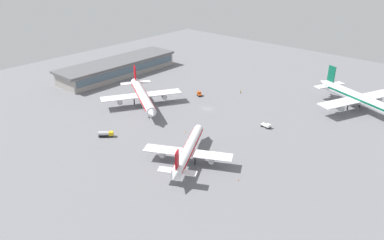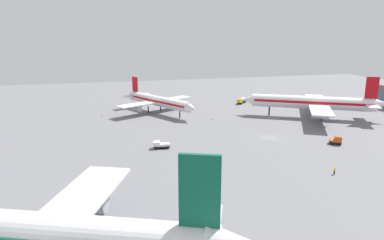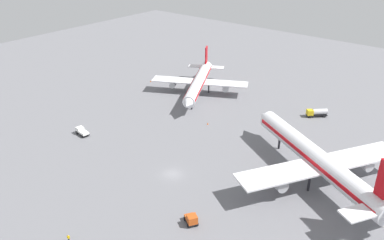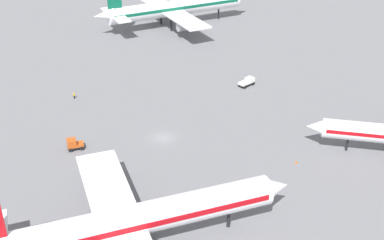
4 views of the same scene
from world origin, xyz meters
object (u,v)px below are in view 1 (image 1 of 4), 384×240
Objects in this scene: pushback_tractor at (266,125)px; ground_crew_worker at (241,92)px; airplane_distant at (142,95)px; safety_cone_mid_apron at (238,180)px; baggage_tug at (199,94)px; airplane_taxiing at (188,150)px; safety_cone_near_gate at (186,132)px; airplane_at_gate at (361,99)px; fuel_truck at (106,134)px.

ground_crew_worker is at bearing 147.46° from pushback_tractor.
airplane_distant is 78.27m from safety_cone_mid_apron.
airplane_taxiing is at bearing 159.27° from baggage_tug.
airplane_distant is at bearing 120.01° from ground_crew_worker.
safety_cone_mid_apron is at bearing -176.32° from ground_crew_worker.
airplane_distant is at bearing 99.24° from baggage_tug.
ground_crew_worker is 84.86m from safety_cone_mid_apron.
ground_crew_worker is at bearing -170.39° from safety_cone_near_gate.
airplane_distant reaches higher than pushback_tractor.
airplane_at_gate is 81.44m from baggage_tug.
airplane_taxiing is at bearing -91.65° from pushback_tractor.
pushback_tractor is at bearing -37.35° from airplane_taxiing.
fuel_truck is 34.36m from safety_cone_near_gate.
airplane_at_gate reaches higher than fuel_truck.
airplane_distant is at bearing -153.91° from pushback_tractor.
fuel_truck is 3.48× the size of ground_crew_worker.
airplane_at_gate is 14.38× the size of baggage_tug.
airplane_distant is at bearing -106.40° from safety_cone_mid_apron.
fuel_truck is at bearing 74.79° from airplane_taxiing.
baggage_tug is at bearing 111.00° from ground_crew_worker.
safety_cone_near_gate is 1.00× the size of safety_cone_mid_apron.
airplane_at_gate is at bearing -102.72° from ground_crew_worker.
airplane_at_gate is at bearing 9.76° from fuel_truck.
fuel_truck is (62.78, 1.26, 0.23)m from baggage_tug.
pushback_tractor is at bearing 4.10° from fuel_truck.
airplane_taxiing is at bearing -86.10° from airplane_at_gate.
airplane_at_gate is 89.50m from safety_cone_mid_apron.
airplane_at_gate is 89.74× the size of safety_cone_mid_apron.
airplane_distant reaches higher than ground_crew_worker.
safety_cone_mid_apron is at bearing -34.55° from fuel_truck.
fuel_truck reaches higher than safety_cone_near_gate.
safety_cone_near_gate is at bearing 19.13° from airplane_distant.
airplane_taxiing reaches higher than pushback_tractor.
airplane_at_gate is 60.91m from ground_crew_worker.
fuel_truck is at bearing 140.17° from ground_crew_worker.
ground_crew_worker reaches higher than safety_cone_mid_apron.
airplane_distant reaches higher than safety_cone_near_gate.
safety_cone_near_gate is (-25.71, 22.77, -1.09)m from fuel_truck.
airplane_at_gate reaches higher than pushback_tractor.
ground_crew_worker is (-81.17, 13.38, -0.54)m from fuel_truck.
pushback_tractor is 7.69× the size of safety_cone_mid_apron.
pushback_tractor is 36.34m from safety_cone_near_gate.
baggage_tug is 0.81× the size of pushback_tractor.
airplane_distant is 55.58m from ground_crew_worker.
safety_cone_near_gate is at bearing 159.15° from ground_crew_worker.
airplane_taxiing reaches higher than baggage_tug.
ground_crew_worker is at bearing -8.31° from airplane_taxiing.
airplane_taxiing reaches higher than ground_crew_worker.
pushback_tractor is 44.66m from safety_cone_mid_apron.
safety_cone_near_gate is (-16.71, -16.57, -4.34)m from airplane_taxiing.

